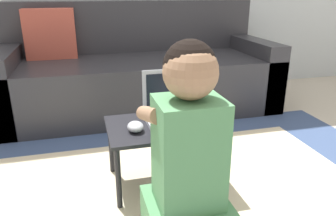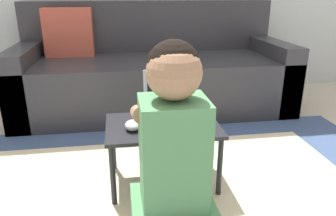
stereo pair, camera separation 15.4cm
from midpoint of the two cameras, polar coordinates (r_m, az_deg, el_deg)
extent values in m
plane|color=beige|center=(1.52, 0.71, -16.28)|extent=(16.00, 16.00, 0.00)
cube|color=#3D517A|center=(1.49, -1.69, -16.99)|extent=(2.58, 1.82, 0.01)
cube|color=beige|center=(1.48, -1.69, -16.84)|extent=(1.86, 1.31, 0.00)
cube|color=#2D2D33|center=(2.56, -6.54, 4.19)|extent=(2.03, 0.84, 0.41)
cube|color=#2D2D33|center=(2.81, -7.91, 13.92)|extent=(2.03, 0.18, 0.40)
cube|color=#2D2D33|center=(2.59, -27.44, 3.47)|extent=(0.16, 0.84, 0.52)
cube|color=#2D2D33|center=(2.83, 12.52, 6.53)|extent=(0.16, 0.84, 0.52)
cube|color=#B24C3D|center=(2.64, -21.44, 11.92)|extent=(0.36, 0.14, 0.36)
cube|color=black|center=(1.52, -3.66, -3.21)|extent=(0.52, 0.36, 0.02)
cylinder|color=black|center=(1.43, -11.78, -12.18)|extent=(0.02, 0.02, 0.29)
cylinder|color=black|center=(1.51, 6.57, -9.88)|extent=(0.02, 0.02, 0.29)
cylinder|color=black|center=(1.70, -12.47, -6.74)|extent=(0.02, 0.02, 0.29)
cylinder|color=black|center=(1.77, 2.98, -5.11)|extent=(0.02, 0.02, 0.29)
cube|color=#B7BCC6|center=(1.52, -1.69, -2.33)|extent=(0.26, 0.22, 0.02)
cube|color=#28282D|center=(1.50, -1.51, -2.20)|extent=(0.21, 0.13, 0.00)
cube|color=#B7BCC6|center=(1.59, -2.64, 3.02)|extent=(0.26, 0.01, 0.21)
cube|color=black|center=(1.58, -2.60, 2.98)|extent=(0.22, 0.00, 0.17)
ellipsoid|color=#B2B7C1|center=(1.45, -8.74, -3.28)|extent=(0.07, 0.09, 0.04)
cube|color=#518E5B|center=(1.10, -0.41, -8.02)|extent=(0.22, 0.19, 0.38)
sphere|color=#9E7556|center=(1.00, -0.44, 6.22)|extent=(0.18, 0.18, 0.18)
sphere|color=black|center=(1.01, -0.60, 7.23)|extent=(0.17, 0.17, 0.17)
cylinder|color=#9E7556|center=(1.16, -6.96, -1.19)|extent=(0.06, 0.29, 0.14)
cylinder|color=#9E7556|center=(1.21, 2.70, -0.29)|extent=(0.06, 0.29, 0.14)
camera|label=1|loc=(0.08, -92.86, -1.05)|focal=35.00mm
camera|label=2|loc=(0.08, 87.14, 1.05)|focal=35.00mm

